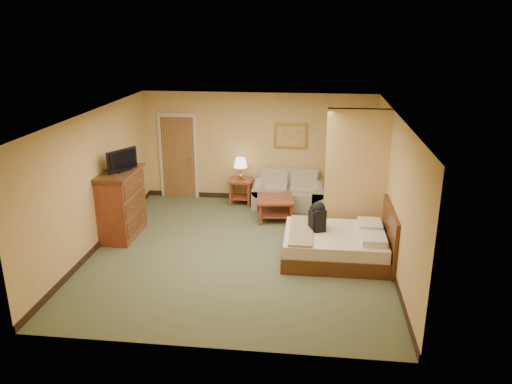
# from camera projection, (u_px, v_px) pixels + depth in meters

# --- Properties ---
(floor) EXTENTS (6.00, 6.00, 0.00)m
(floor) POSITION_uv_depth(u_px,v_px,m) (240.00, 251.00, 9.47)
(floor) COLOR #565C3B
(floor) RESTS_ON ground
(ceiling) EXTENTS (6.00, 6.00, 0.00)m
(ceiling) POSITION_uv_depth(u_px,v_px,m) (239.00, 115.00, 8.64)
(ceiling) COLOR white
(ceiling) RESTS_ON back_wall
(back_wall) EXTENTS (5.50, 0.02, 2.60)m
(back_wall) POSITION_uv_depth(u_px,v_px,m) (258.00, 148.00, 11.88)
(back_wall) COLOR #DBAB5D
(back_wall) RESTS_ON floor
(left_wall) EXTENTS (0.02, 6.00, 2.60)m
(left_wall) POSITION_uv_depth(u_px,v_px,m) (95.00, 181.00, 9.35)
(left_wall) COLOR #DBAB5D
(left_wall) RESTS_ON floor
(right_wall) EXTENTS (0.02, 6.00, 2.60)m
(right_wall) POSITION_uv_depth(u_px,v_px,m) (395.00, 192.00, 8.75)
(right_wall) COLOR #DBAB5D
(right_wall) RESTS_ON floor
(partition) EXTENTS (1.20, 0.15, 2.60)m
(partition) POSITION_uv_depth(u_px,v_px,m) (356.00, 176.00, 9.69)
(partition) COLOR #DBAB5D
(partition) RESTS_ON floor
(door) EXTENTS (0.94, 0.16, 2.10)m
(door) POSITION_uv_depth(u_px,v_px,m) (178.00, 156.00, 12.14)
(door) COLOR beige
(door) RESTS_ON floor
(baseboard) EXTENTS (5.50, 0.02, 0.12)m
(baseboard) POSITION_uv_depth(u_px,v_px,m) (258.00, 197.00, 12.26)
(baseboard) COLOR black
(baseboard) RESTS_ON floor
(loveseat) EXTENTS (1.67, 0.78, 0.85)m
(loveseat) POSITION_uv_depth(u_px,v_px,m) (289.00, 195.00, 11.72)
(loveseat) COLOR tan
(loveseat) RESTS_ON floor
(side_table) EXTENTS (0.54, 0.54, 0.60)m
(side_table) POSITION_uv_depth(u_px,v_px,m) (241.00, 188.00, 11.88)
(side_table) COLOR maroon
(side_table) RESTS_ON floor
(table_lamp) EXTENTS (0.32, 0.32, 0.53)m
(table_lamp) POSITION_uv_depth(u_px,v_px,m) (240.00, 163.00, 11.68)
(table_lamp) COLOR #AB853F
(table_lamp) RESTS_ON side_table
(coffee_table) EXTENTS (0.86, 0.86, 0.50)m
(coffee_table) POSITION_uv_depth(u_px,v_px,m) (275.00, 204.00, 10.89)
(coffee_table) COLOR maroon
(coffee_table) RESTS_ON floor
(wall_picture) EXTENTS (0.78, 0.04, 0.61)m
(wall_picture) POSITION_uv_depth(u_px,v_px,m) (291.00, 136.00, 11.67)
(wall_picture) COLOR #B78E3F
(wall_picture) RESTS_ON back_wall
(dresser) EXTENTS (0.67, 1.28, 1.37)m
(dresser) POSITION_uv_depth(u_px,v_px,m) (121.00, 203.00, 9.96)
(dresser) COLOR maroon
(dresser) RESTS_ON floor
(tv) EXTENTS (0.38, 0.65, 0.43)m
(tv) POSITION_uv_depth(u_px,v_px,m) (122.00, 161.00, 9.67)
(tv) COLOR black
(tv) RESTS_ON dresser
(bed) EXTENTS (1.92, 1.59, 1.03)m
(bed) POSITION_uv_depth(u_px,v_px,m) (338.00, 245.00, 9.09)
(bed) COLOR #4C2511
(bed) RESTS_ON floor
(backpack) EXTENTS (0.31, 0.37, 0.54)m
(backpack) POSITION_uv_depth(u_px,v_px,m) (318.00, 215.00, 9.09)
(backpack) COLOR black
(backpack) RESTS_ON bed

